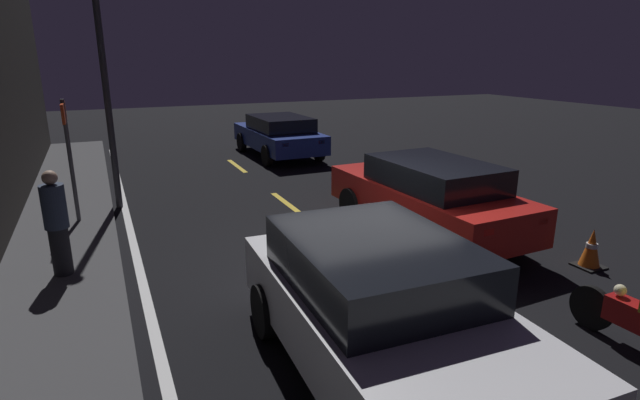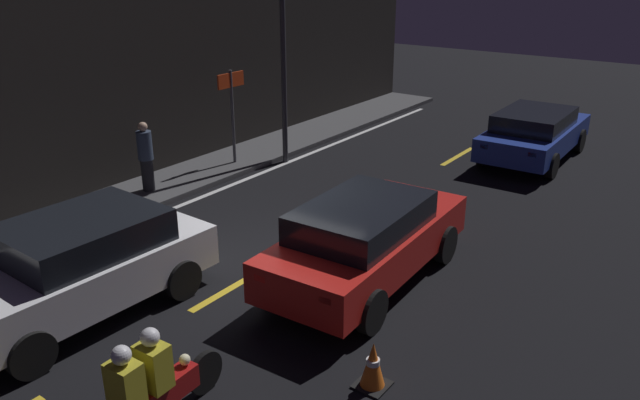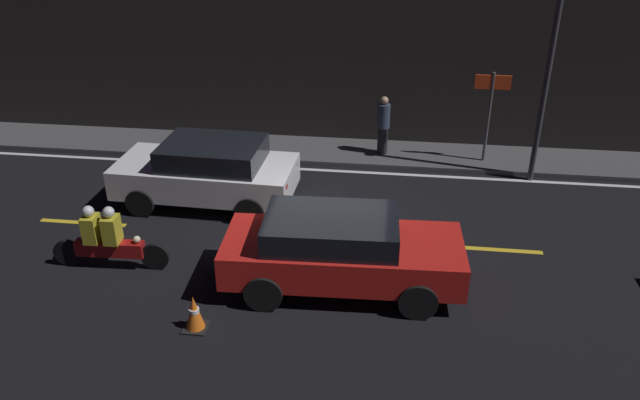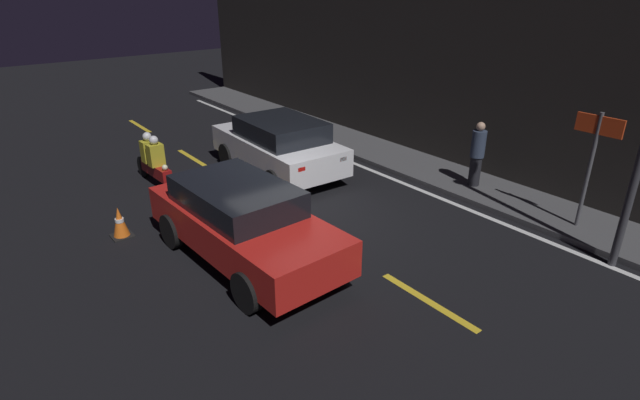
# 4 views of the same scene
# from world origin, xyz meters

# --- Properties ---
(ground_plane) EXTENTS (56.00, 56.00, 0.00)m
(ground_plane) POSITION_xyz_m (0.00, 0.00, 0.00)
(ground_plane) COLOR black
(raised_curb) EXTENTS (28.00, 1.77, 0.13)m
(raised_curb) POSITION_xyz_m (0.00, 4.61, 0.07)
(raised_curb) COLOR #424244
(raised_curb) RESTS_ON ground
(building_front) EXTENTS (28.00, 0.30, 6.88)m
(building_front) POSITION_xyz_m (0.00, 5.65, 3.44)
(building_front) COLOR black
(building_front) RESTS_ON ground
(lane_dash_b) EXTENTS (2.00, 0.14, 0.01)m
(lane_dash_b) POSITION_xyz_m (-5.50, 0.00, 0.00)
(lane_dash_b) COLOR gold
(lane_dash_b) RESTS_ON ground
(lane_dash_c) EXTENTS (2.00, 0.14, 0.01)m
(lane_dash_c) POSITION_xyz_m (-1.00, 0.00, 0.00)
(lane_dash_c) COLOR gold
(lane_dash_c) RESTS_ON ground
(lane_dash_d) EXTENTS (2.00, 0.14, 0.01)m
(lane_dash_d) POSITION_xyz_m (3.50, 0.00, 0.00)
(lane_dash_d) COLOR gold
(lane_dash_d) RESTS_ON ground
(lane_solid_kerb) EXTENTS (25.20, 0.14, 0.01)m
(lane_solid_kerb) POSITION_xyz_m (0.00, 3.48, 0.00)
(lane_solid_kerb) COLOR silver
(lane_solid_kerb) RESTS_ON ground
(sedan_white) EXTENTS (4.18, 2.12, 1.52)m
(sedan_white) POSITION_xyz_m (-2.95, 1.35, 0.81)
(sedan_white) COLOR silver
(sedan_white) RESTS_ON ground
(taxi_red) EXTENTS (4.44, 2.01, 1.48)m
(taxi_red) POSITION_xyz_m (0.44, -1.69, 0.80)
(taxi_red) COLOR red
(taxi_red) RESTS_ON ground
(motorcycle) EXTENTS (2.33, 0.39, 1.35)m
(motorcycle) POSITION_xyz_m (-4.14, -1.61, 0.63)
(motorcycle) COLOR black
(motorcycle) RESTS_ON ground
(traffic_cone_near) EXTENTS (0.42, 0.42, 0.65)m
(traffic_cone_near) POSITION_xyz_m (-1.88, -3.24, 0.32)
(traffic_cone_near) COLOR black
(traffic_cone_near) RESTS_ON ground
(pedestrian) EXTENTS (0.34, 0.34, 1.61)m
(pedestrian) POSITION_xyz_m (1.01, 4.55, 0.94)
(pedestrian) COLOR black
(pedestrian) RESTS_ON raised_curb
(shop_sign) EXTENTS (0.90, 0.08, 2.40)m
(shop_sign) POSITION_xyz_m (3.72, 4.39, 1.82)
(shop_sign) COLOR #4C4C51
(shop_sign) RESTS_ON raised_curb
(street_lamp) EXTENTS (0.28, 0.28, 5.76)m
(street_lamp) POSITION_xyz_m (4.83, 3.58, 3.24)
(street_lamp) COLOR #333338
(street_lamp) RESTS_ON ground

